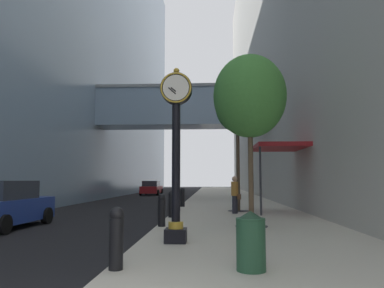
# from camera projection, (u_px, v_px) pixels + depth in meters

# --- Properties ---
(ground_plane) EXTENTS (110.00, 110.00, 0.00)m
(ground_plane) POSITION_uv_depth(u_px,v_px,m) (188.00, 201.00, 30.35)
(ground_plane) COLOR black
(ground_plane) RESTS_ON ground
(sidewalk_right) EXTENTS (6.45, 80.00, 0.14)m
(sidewalk_right) POSITION_uv_depth(u_px,v_px,m) (226.00, 198.00, 33.17)
(sidewalk_right) COLOR beige
(sidewalk_right) RESTS_ON ground
(building_block_left) EXTENTS (23.35, 80.00, 37.76)m
(building_block_left) POSITION_uv_depth(u_px,v_px,m) (67.00, 3.00, 35.74)
(building_block_left) COLOR #758EA8
(building_block_left) RESTS_ON ground
(building_block_right) EXTENTS (9.00, 80.00, 34.23)m
(building_block_right) POSITION_uv_depth(u_px,v_px,m) (308.00, 14.00, 34.38)
(building_block_right) COLOR #B7B2A8
(building_block_right) RESTS_ON ground
(street_clock) EXTENTS (0.84, 0.55, 4.58)m
(street_clock) POSITION_uv_depth(u_px,v_px,m) (176.00, 145.00, 9.66)
(street_clock) COLOR black
(street_clock) RESTS_ON sidewalk_right
(bollard_nearest) EXTENTS (0.27, 0.27, 1.12)m
(bollard_nearest) POSITION_uv_depth(u_px,v_px,m) (116.00, 237.00, 6.64)
(bollard_nearest) COLOR black
(bollard_nearest) RESTS_ON sidewalk_right
(bollard_third) EXTENTS (0.27, 0.27, 1.12)m
(bollard_third) POSITION_uv_depth(u_px,v_px,m) (162.00, 209.00, 12.70)
(bollard_third) COLOR black
(bollard_third) RESTS_ON sidewalk_right
(bollard_fourth) EXTENTS (0.27, 0.27, 1.12)m
(bollard_fourth) POSITION_uv_depth(u_px,v_px,m) (171.00, 203.00, 15.72)
(bollard_fourth) COLOR black
(bollard_fourth) RESTS_ON sidewalk_right
(bollard_fifth) EXTENTS (0.27, 0.27, 1.12)m
(bollard_fifth) POSITION_uv_depth(u_px,v_px,m) (178.00, 199.00, 18.75)
(bollard_fifth) COLOR black
(bollard_fifth) RESTS_ON sidewalk_right
(bollard_sixth) EXTENTS (0.27, 0.27, 1.12)m
(bollard_sixth) POSITION_uv_depth(u_px,v_px,m) (183.00, 197.00, 21.78)
(bollard_sixth) COLOR black
(bollard_sixth) RESTS_ON sidewalk_right
(street_tree_near) EXTENTS (2.57, 2.57, 6.02)m
(street_tree_near) POSITION_uv_depth(u_px,v_px,m) (250.00, 97.00, 13.05)
(street_tree_near) COLOR #333335
(street_tree_near) RESTS_ON sidewalk_right
(street_tree_mid_near) EXTENTS (2.25, 2.25, 6.63)m
(street_tree_mid_near) POSITION_uv_depth(u_px,v_px,m) (237.00, 108.00, 19.23)
(street_tree_mid_near) COLOR #333335
(street_tree_mid_near) RESTS_ON sidewalk_right
(trash_bin) EXTENTS (0.53, 0.53, 1.05)m
(trash_bin) POSITION_uv_depth(u_px,v_px,m) (251.00, 240.00, 6.56)
(trash_bin) COLOR #234C33
(trash_bin) RESTS_ON sidewalk_right
(pedestrian_walking) EXTENTS (0.52, 0.45, 1.76)m
(pedestrian_walking) POSITION_uv_depth(u_px,v_px,m) (235.00, 194.00, 17.50)
(pedestrian_walking) COLOR #23232D
(pedestrian_walking) RESTS_ON sidewalk_right
(storefront_awning) EXTENTS (2.40, 3.60, 3.30)m
(storefront_awning) POSITION_uv_depth(u_px,v_px,m) (278.00, 148.00, 18.29)
(storefront_awning) COLOR maroon
(storefront_awning) RESTS_ON sidewalk_right
(car_blue_near) EXTENTS (2.04, 4.31, 1.70)m
(car_blue_near) POSITION_uv_depth(u_px,v_px,m) (4.00, 205.00, 13.17)
(car_blue_near) COLOR navy
(car_blue_near) RESTS_ON ground
(car_red_mid) EXTENTS (2.15, 4.27, 1.56)m
(car_red_mid) POSITION_uv_depth(u_px,v_px,m) (151.00, 188.00, 41.21)
(car_red_mid) COLOR #AD191E
(car_red_mid) RESTS_ON ground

